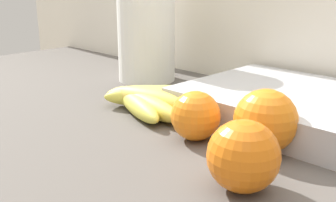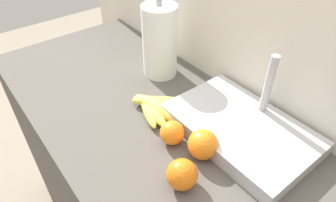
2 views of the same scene
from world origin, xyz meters
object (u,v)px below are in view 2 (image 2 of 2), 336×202
object	(u,v)px
orange_back_right	(172,133)
sink_basin	(241,127)
orange_right	(182,174)
paper_towel_roll	(160,42)
orange_far_right	(203,144)
banana_bunch	(158,107)

from	to	relation	value
orange_back_right	sink_basin	distance (m)	0.20
sink_basin	orange_right	bearing A→B (deg)	-83.37
orange_back_right	paper_towel_roll	bearing A→B (deg)	148.28
orange_far_right	sink_basin	world-z (taller)	sink_basin
orange_right	orange_back_right	bearing A→B (deg)	150.63
orange_far_right	orange_back_right	distance (m)	0.10
banana_bunch	sink_basin	xyz separation A→B (m)	(0.23, 0.13, 0.01)
orange_back_right	paper_towel_roll	distance (m)	0.37
orange_far_right	sink_basin	distance (m)	0.14
orange_right	sink_basin	size ratio (longest dim) A/B	0.19
orange_right	orange_back_right	size ratio (longest dim) A/B	1.12
orange_far_right	orange_right	distance (m)	0.11
paper_towel_roll	banana_bunch	bearing A→B (deg)	-38.49
banana_bunch	sink_basin	distance (m)	0.26
orange_back_right	paper_towel_roll	xyz separation A→B (m)	(-0.31, 0.19, 0.10)
paper_towel_roll	sink_basin	world-z (taller)	paper_towel_roll
orange_far_right	orange_back_right	size ratio (longest dim) A/B	1.20
banana_bunch	orange_right	distance (m)	0.28
orange_far_right	sink_basin	size ratio (longest dim) A/B	0.20
orange_right	orange_back_right	xyz separation A→B (m)	(-0.13, 0.07, -0.00)
orange_right	sink_basin	bearing A→B (deg)	96.63
orange_back_right	sink_basin	xyz separation A→B (m)	(0.10, 0.18, -0.01)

